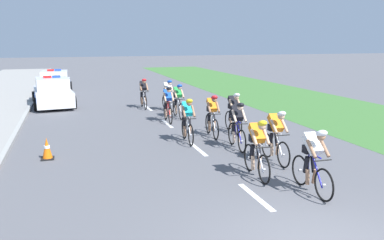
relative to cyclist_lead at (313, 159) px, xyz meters
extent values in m
cube|color=#9E9E99|center=(-7.05, 11.71, -0.72)|extent=(0.16, 60.00, 0.13)
cube|color=#3D7033|center=(7.34, 11.71, -0.78)|extent=(7.00, 60.00, 0.01)
cube|color=white|center=(-1.30, 0.17, -0.78)|extent=(0.14, 1.60, 0.01)
cube|color=white|center=(-1.30, 4.17, -0.78)|extent=(0.14, 1.60, 0.01)
cube|color=white|center=(-1.30, 8.17, -0.78)|extent=(0.14, 1.60, 0.01)
cube|color=white|center=(-1.30, 12.17, -0.78)|extent=(0.14, 1.60, 0.01)
torus|color=black|center=(-0.03, -0.48, -0.42)|extent=(0.09, 0.73, 0.72)
cylinder|color=#99999E|center=(-0.03, -0.48, -0.42)|extent=(0.06, 0.06, 0.06)
torus|color=black|center=(0.03, 0.52, -0.42)|extent=(0.09, 0.73, 0.72)
cylinder|color=#99999E|center=(0.03, 0.52, -0.42)|extent=(0.06, 0.06, 0.06)
cylinder|color=#1E1E99|center=(0.00, -0.03, 0.11)|extent=(0.07, 0.55, 0.04)
cylinder|color=#1E1E99|center=(-0.01, -0.20, -0.21)|extent=(0.07, 0.48, 0.63)
cylinder|color=#1E1E99|center=(0.01, 0.17, -0.19)|extent=(0.04, 0.04, 0.65)
cylinder|color=black|center=(-0.02, -0.38, 0.09)|extent=(0.42, 0.05, 0.03)
cube|color=black|center=(0.01, 0.17, 0.15)|extent=(0.11, 0.23, 0.05)
cube|color=white|center=(0.00, 0.05, 0.35)|extent=(0.31, 0.56, 0.46)
cube|color=black|center=(0.01, 0.16, 0.19)|extent=(0.29, 0.22, 0.18)
cylinder|color=black|center=(0.10, 0.11, -0.15)|extent=(0.12, 0.23, 0.40)
cylinder|color=#9E7051|center=(0.09, 0.03, -0.41)|extent=(0.10, 0.16, 0.36)
cylinder|color=black|center=(-0.08, 0.12, -0.15)|extent=(0.12, 0.17, 0.40)
cylinder|color=#9E7051|center=(-0.09, 0.04, -0.41)|extent=(0.10, 0.13, 0.36)
cylinder|color=#9E7051|center=(0.15, -0.18, 0.30)|extent=(0.10, 0.40, 0.35)
cylinder|color=#9E7051|center=(-0.17, -0.16, 0.30)|extent=(0.10, 0.40, 0.35)
sphere|color=#9E7051|center=(-0.01, -0.25, 0.59)|extent=(0.19, 0.19, 0.19)
ellipsoid|color=white|center=(-0.02, -0.26, 0.66)|extent=(0.25, 0.33, 0.24)
torus|color=black|center=(-0.76, 0.82, -0.42)|extent=(0.11, 0.72, 0.72)
cylinder|color=#99999E|center=(-0.76, 0.82, -0.42)|extent=(0.07, 0.07, 0.06)
torus|color=black|center=(-0.67, 1.82, -0.42)|extent=(0.11, 0.72, 0.72)
cylinder|color=#99999E|center=(-0.67, 1.82, -0.42)|extent=(0.07, 0.07, 0.06)
cylinder|color=silver|center=(-0.72, 1.27, 0.11)|extent=(0.09, 0.55, 0.04)
cylinder|color=silver|center=(-0.74, 1.09, -0.21)|extent=(0.08, 0.48, 0.63)
cylinder|color=silver|center=(-0.70, 1.47, -0.19)|extent=(0.04, 0.04, 0.65)
cylinder|color=black|center=(-0.75, 0.92, 0.09)|extent=(0.42, 0.07, 0.03)
cube|color=black|center=(-0.70, 1.47, 0.15)|extent=(0.12, 0.23, 0.05)
cube|color=orange|center=(-0.71, 1.34, 0.35)|extent=(0.33, 0.57, 0.45)
cube|color=black|center=(-0.70, 1.46, 0.19)|extent=(0.30, 0.23, 0.18)
cylinder|color=black|center=(-0.62, 1.40, -0.15)|extent=(0.13, 0.23, 0.40)
cylinder|color=tan|center=(-0.63, 1.32, -0.41)|extent=(0.10, 0.16, 0.36)
cylinder|color=black|center=(-0.80, 1.42, -0.15)|extent=(0.13, 0.18, 0.40)
cylinder|color=tan|center=(-0.80, 1.34, -0.41)|extent=(0.10, 0.13, 0.36)
cylinder|color=tan|center=(-0.57, 1.11, 0.30)|extent=(0.11, 0.41, 0.35)
cylinder|color=tan|center=(-0.89, 1.14, 0.30)|extent=(0.11, 0.41, 0.35)
sphere|color=tan|center=(-0.74, 1.04, 0.59)|extent=(0.19, 0.19, 0.19)
ellipsoid|color=yellow|center=(-0.74, 1.03, 0.66)|extent=(0.26, 0.33, 0.24)
torus|color=black|center=(0.32, 1.75, -0.42)|extent=(0.07, 0.73, 0.72)
cylinder|color=#99999E|center=(0.32, 1.75, -0.42)|extent=(0.06, 0.06, 0.06)
torus|color=black|center=(0.36, 2.75, -0.42)|extent=(0.07, 0.73, 0.72)
cylinder|color=#99999E|center=(0.36, 2.75, -0.42)|extent=(0.06, 0.06, 0.06)
cylinder|color=white|center=(0.34, 2.20, 0.11)|extent=(0.06, 0.55, 0.04)
cylinder|color=white|center=(0.33, 2.03, -0.21)|extent=(0.06, 0.48, 0.63)
cylinder|color=white|center=(0.35, 2.40, -0.19)|extent=(0.04, 0.04, 0.65)
cylinder|color=black|center=(0.32, 1.85, 0.09)|extent=(0.42, 0.05, 0.03)
cube|color=black|center=(0.35, 2.40, 0.15)|extent=(0.11, 0.22, 0.05)
cube|color=orange|center=(0.34, 2.28, 0.35)|extent=(0.30, 0.55, 0.47)
cube|color=black|center=(0.35, 2.39, 0.19)|extent=(0.29, 0.21, 0.18)
cylinder|color=black|center=(0.43, 2.34, -0.15)|extent=(0.12, 0.23, 0.40)
cylinder|color=tan|center=(0.43, 2.26, -0.41)|extent=(0.10, 0.16, 0.36)
cylinder|color=black|center=(0.25, 2.35, -0.15)|extent=(0.12, 0.17, 0.40)
cylinder|color=tan|center=(0.25, 2.27, -0.41)|extent=(0.10, 0.13, 0.36)
cylinder|color=tan|center=(0.49, 2.06, 0.30)|extent=(0.09, 0.40, 0.35)
cylinder|color=tan|center=(0.17, 2.07, 0.30)|extent=(0.09, 0.40, 0.35)
sphere|color=tan|center=(0.33, 1.98, 0.59)|extent=(0.19, 0.19, 0.19)
ellipsoid|color=white|center=(0.33, 1.97, 0.66)|extent=(0.24, 0.32, 0.24)
torus|color=black|center=(-0.14, 3.40, -0.42)|extent=(0.11, 0.72, 0.72)
cylinder|color=#99999E|center=(-0.14, 3.40, -0.42)|extent=(0.07, 0.07, 0.06)
torus|color=black|center=(-0.05, 4.40, -0.42)|extent=(0.11, 0.72, 0.72)
cylinder|color=#99999E|center=(-0.05, 4.40, -0.42)|extent=(0.07, 0.07, 0.06)
cylinder|color=#1E1E99|center=(-0.10, 3.85, 0.11)|extent=(0.09, 0.55, 0.04)
cylinder|color=#1E1E99|center=(-0.12, 3.68, -0.21)|extent=(0.09, 0.48, 0.63)
cylinder|color=#1E1E99|center=(-0.08, 4.05, -0.19)|extent=(0.04, 0.04, 0.65)
cylinder|color=black|center=(-0.13, 3.50, 0.09)|extent=(0.42, 0.07, 0.03)
cube|color=black|center=(-0.08, 4.05, 0.15)|extent=(0.12, 0.23, 0.05)
cube|color=black|center=(-0.09, 3.93, 0.35)|extent=(0.33, 0.57, 0.45)
cube|color=black|center=(-0.08, 4.04, 0.19)|extent=(0.30, 0.23, 0.18)
cylinder|color=black|center=(0.00, 3.98, -0.15)|extent=(0.13, 0.23, 0.40)
cylinder|color=beige|center=(-0.01, 3.90, -0.41)|extent=(0.10, 0.16, 0.36)
cylinder|color=black|center=(-0.18, 4.00, -0.15)|extent=(0.13, 0.18, 0.40)
cylinder|color=beige|center=(-0.19, 3.92, -0.41)|extent=(0.10, 0.13, 0.36)
cylinder|color=beige|center=(0.04, 3.70, 0.30)|extent=(0.11, 0.41, 0.35)
cylinder|color=beige|center=(-0.27, 3.73, 0.30)|extent=(0.11, 0.41, 0.35)
sphere|color=beige|center=(-0.12, 3.63, 0.59)|extent=(0.19, 0.19, 0.19)
ellipsoid|color=black|center=(-0.12, 3.62, 0.66)|extent=(0.26, 0.33, 0.24)
torus|color=black|center=(-1.40, 4.64, -0.42)|extent=(0.10, 0.73, 0.72)
cylinder|color=#99999E|center=(-1.40, 4.64, -0.42)|extent=(0.06, 0.06, 0.06)
torus|color=black|center=(-1.33, 5.63, -0.42)|extent=(0.10, 0.73, 0.72)
cylinder|color=#99999E|center=(-1.33, 5.63, -0.42)|extent=(0.06, 0.06, 0.06)
cylinder|color=silver|center=(-1.37, 5.09, 0.11)|extent=(0.08, 0.55, 0.04)
cylinder|color=silver|center=(-1.38, 4.91, -0.21)|extent=(0.07, 0.48, 0.63)
cylinder|color=silver|center=(-1.35, 5.29, -0.19)|extent=(0.04, 0.04, 0.65)
cylinder|color=black|center=(-1.39, 4.74, 0.09)|extent=(0.42, 0.06, 0.03)
cube|color=black|center=(-1.35, 5.29, 0.15)|extent=(0.12, 0.23, 0.05)
cube|color=#19B2B7|center=(-1.36, 5.16, 0.35)|extent=(0.32, 0.57, 0.45)
cube|color=black|center=(-1.35, 5.28, 0.19)|extent=(0.29, 0.22, 0.18)
cylinder|color=black|center=(-1.27, 5.22, -0.15)|extent=(0.13, 0.23, 0.40)
cylinder|color=#9E7051|center=(-1.27, 5.14, -0.41)|extent=(0.10, 0.16, 0.36)
cylinder|color=black|center=(-1.44, 5.23, -0.15)|extent=(0.12, 0.18, 0.40)
cylinder|color=#9E7051|center=(-1.45, 5.15, -0.41)|extent=(0.10, 0.13, 0.36)
cylinder|color=#9E7051|center=(-1.22, 4.93, 0.30)|extent=(0.10, 0.41, 0.35)
cylinder|color=#9E7051|center=(-1.54, 4.96, 0.30)|extent=(0.10, 0.41, 0.35)
sphere|color=#9E7051|center=(-1.38, 4.86, 0.59)|extent=(0.19, 0.19, 0.19)
ellipsoid|color=yellow|center=(-1.38, 4.85, 0.66)|extent=(0.25, 0.33, 0.24)
torus|color=black|center=(0.65, 5.44, -0.42)|extent=(0.08, 0.73, 0.72)
cylinder|color=#99999E|center=(0.65, 5.44, -0.42)|extent=(0.06, 0.06, 0.06)
torus|color=black|center=(0.70, 6.43, -0.42)|extent=(0.08, 0.73, 0.72)
cylinder|color=#99999E|center=(0.70, 6.43, -0.42)|extent=(0.06, 0.06, 0.06)
cylinder|color=#1E1E99|center=(0.67, 5.89, 0.11)|extent=(0.06, 0.55, 0.04)
cylinder|color=#1E1E99|center=(0.66, 5.71, -0.21)|extent=(0.06, 0.48, 0.63)
cylinder|color=#1E1E99|center=(0.68, 6.08, -0.19)|extent=(0.04, 0.04, 0.65)
cylinder|color=black|center=(0.65, 5.54, 0.09)|extent=(0.42, 0.05, 0.03)
cube|color=black|center=(0.68, 6.08, 0.15)|extent=(0.11, 0.22, 0.05)
cube|color=black|center=(0.67, 5.96, 0.35)|extent=(0.31, 0.55, 0.47)
cube|color=black|center=(0.68, 6.07, 0.19)|extent=(0.29, 0.21, 0.18)
cylinder|color=black|center=(0.77, 6.02, -0.15)|extent=(0.12, 0.23, 0.40)
cylinder|color=tan|center=(0.76, 5.94, -0.41)|extent=(0.10, 0.16, 0.36)
cylinder|color=black|center=(0.59, 6.03, -0.15)|extent=(0.12, 0.17, 0.40)
cylinder|color=tan|center=(0.58, 5.95, -0.41)|extent=(0.10, 0.13, 0.36)
cylinder|color=tan|center=(0.82, 5.74, 0.30)|extent=(0.10, 0.40, 0.35)
cylinder|color=tan|center=(0.50, 5.75, 0.30)|extent=(0.10, 0.40, 0.35)
sphere|color=tan|center=(0.66, 5.66, 0.59)|extent=(0.19, 0.19, 0.19)
ellipsoid|color=white|center=(0.66, 5.65, 0.66)|extent=(0.24, 0.33, 0.24)
torus|color=black|center=(-0.33, 5.14, -0.42)|extent=(0.11, 0.73, 0.72)
cylinder|color=#99999E|center=(-0.33, 5.14, -0.42)|extent=(0.07, 0.07, 0.06)
torus|color=black|center=(-0.24, 6.14, -0.42)|extent=(0.11, 0.73, 0.72)
cylinder|color=#99999E|center=(-0.24, 6.14, -0.42)|extent=(0.07, 0.07, 0.06)
cylinder|color=white|center=(-0.29, 5.59, 0.11)|extent=(0.09, 0.55, 0.04)
cylinder|color=white|center=(-0.31, 5.42, -0.21)|extent=(0.08, 0.48, 0.63)
cylinder|color=white|center=(-0.27, 5.79, -0.19)|extent=(0.04, 0.04, 0.65)
cylinder|color=black|center=(-0.32, 5.24, 0.09)|extent=(0.42, 0.07, 0.03)
cube|color=black|center=(-0.27, 5.79, 0.15)|extent=(0.12, 0.23, 0.05)
cube|color=orange|center=(-0.29, 5.67, 0.35)|extent=(0.33, 0.57, 0.46)
cube|color=black|center=(-0.28, 5.78, 0.19)|extent=(0.30, 0.22, 0.18)
cylinder|color=black|center=(-0.19, 5.72, -0.15)|extent=(0.13, 0.23, 0.40)
cylinder|color=#9E7051|center=(-0.20, 5.64, -0.41)|extent=(0.10, 0.16, 0.36)
cylinder|color=black|center=(-0.37, 5.74, -0.15)|extent=(0.12, 0.18, 0.40)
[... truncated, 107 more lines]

